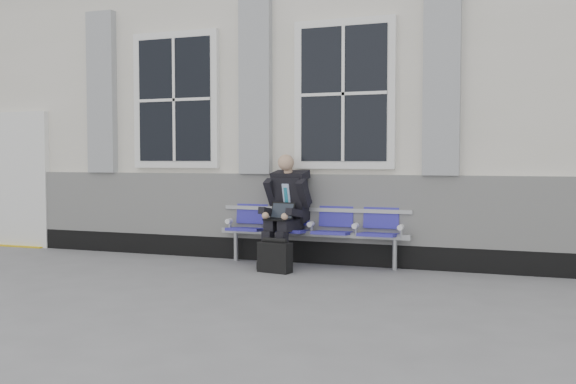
% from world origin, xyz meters
% --- Properties ---
extents(ground, '(70.00, 70.00, 0.00)m').
position_xyz_m(ground, '(0.00, 0.00, 0.00)').
color(ground, slate).
rests_on(ground, ground).
extents(station_building, '(14.40, 4.40, 4.49)m').
position_xyz_m(station_building, '(-0.02, 3.47, 2.22)').
color(station_building, silver).
rests_on(station_building, ground).
extents(bench, '(2.60, 0.47, 0.91)m').
position_xyz_m(bench, '(-0.04, 1.32, 0.55)').
color(bench, '#9EA0A3').
rests_on(bench, ground).
extents(businessman, '(0.63, 0.85, 1.46)m').
position_xyz_m(businessman, '(-0.36, 1.19, 0.79)').
color(businessman, black).
rests_on(businessman, ground).
extents(briefcase, '(0.44, 0.25, 0.43)m').
position_xyz_m(briefcase, '(-0.31, 0.63, 0.20)').
color(briefcase, black).
rests_on(briefcase, ground).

